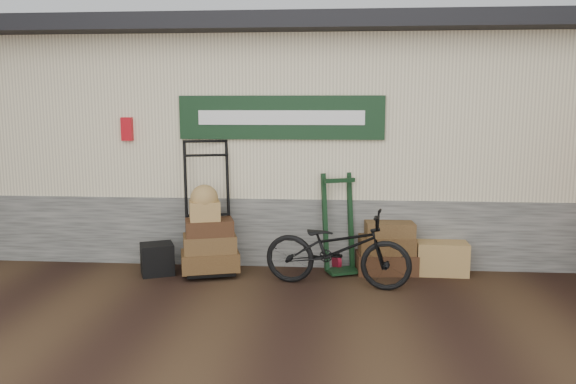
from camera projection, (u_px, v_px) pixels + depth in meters
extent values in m
plane|color=black|center=(300.00, 292.00, 6.40)|extent=(80.00, 80.00, 0.00)
cube|color=#4C4C47|center=(310.00, 209.00, 9.04)|extent=(14.00, 3.54, 0.90)
cube|color=#C2B38E|center=(310.00, 115.00, 8.81)|extent=(14.00, 3.50, 2.10)
cube|color=black|center=(310.00, 39.00, 8.48)|extent=(14.40, 4.10, 0.20)
cube|color=black|center=(281.00, 118.00, 7.08)|extent=(2.60, 0.06, 0.55)
cube|color=white|center=(281.00, 118.00, 7.04)|extent=(2.10, 0.01, 0.18)
cube|color=red|center=(127.00, 129.00, 7.26)|extent=(0.14, 0.10, 0.30)
cube|color=olive|center=(441.00, 257.00, 7.07)|extent=(0.64, 0.43, 0.41)
cube|color=black|center=(157.00, 259.00, 7.04)|extent=(0.49, 0.46, 0.39)
imported|color=black|center=(337.00, 244.00, 6.53)|extent=(0.90, 1.80, 1.00)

